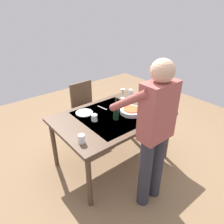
{
  "coord_description": "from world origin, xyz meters",
  "views": [
    {
      "loc": [
        1.53,
        1.89,
        2.13
      ],
      "look_at": [
        0.0,
        0.0,
        0.82
      ],
      "focal_mm": 33.71,
      "sensor_mm": 36.0,
      "label": 1
    }
  ],
  "objects_px": {
    "person_server": "(154,130)",
    "water_cup_near_right": "(131,93)",
    "serving_bowl_pasta": "(131,111)",
    "chair_near": "(85,106)",
    "water_cup_far_left": "(94,118)",
    "dining_table": "(112,120)",
    "wine_bottle": "(116,111)",
    "wine_glass_left": "(123,92)",
    "water_cup_near_left": "(81,139)",
    "dinner_plate_near": "(84,113)"
  },
  "relations": [
    {
      "from": "dining_table",
      "to": "wine_glass_left",
      "type": "bearing_deg",
      "value": -145.69
    },
    {
      "from": "dinner_plate_near",
      "to": "water_cup_near_left",
      "type": "bearing_deg",
      "value": 55.29
    },
    {
      "from": "wine_glass_left",
      "to": "chair_near",
      "type": "bearing_deg",
      "value": -58.83
    },
    {
      "from": "person_server",
      "to": "water_cup_near_right",
      "type": "bearing_deg",
      "value": -123.19
    },
    {
      "from": "wine_bottle",
      "to": "water_cup_near_left",
      "type": "relative_size",
      "value": 3.05
    },
    {
      "from": "chair_near",
      "to": "water_cup_near_left",
      "type": "bearing_deg",
      "value": 56.55
    },
    {
      "from": "serving_bowl_pasta",
      "to": "water_cup_near_left",
      "type": "bearing_deg",
      "value": 9.36
    },
    {
      "from": "person_server",
      "to": "chair_near",
      "type": "bearing_deg",
      "value": -97.02
    },
    {
      "from": "wine_glass_left",
      "to": "water_cup_near_left",
      "type": "relative_size",
      "value": 1.55
    },
    {
      "from": "dining_table",
      "to": "wine_glass_left",
      "type": "height_order",
      "value": "wine_glass_left"
    },
    {
      "from": "wine_bottle",
      "to": "water_cup_near_right",
      "type": "relative_size",
      "value": 2.79
    },
    {
      "from": "dinner_plate_near",
      "to": "serving_bowl_pasta",
      "type": "bearing_deg",
      "value": 140.83
    },
    {
      "from": "water_cup_near_left",
      "to": "water_cup_near_right",
      "type": "relative_size",
      "value": 0.91
    },
    {
      "from": "serving_bowl_pasta",
      "to": "wine_bottle",
      "type": "bearing_deg",
      "value": -2.11
    },
    {
      "from": "water_cup_near_left",
      "to": "water_cup_near_right",
      "type": "distance_m",
      "value": 1.38
    },
    {
      "from": "person_server",
      "to": "wine_glass_left",
      "type": "xyz_separation_m",
      "value": [
        -0.55,
        -1.09,
        -0.09
      ]
    },
    {
      "from": "wine_glass_left",
      "to": "water_cup_far_left",
      "type": "bearing_deg",
      "value": 21.7
    },
    {
      "from": "wine_bottle",
      "to": "serving_bowl_pasta",
      "type": "bearing_deg",
      "value": 177.89
    },
    {
      "from": "person_server",
      "to": "dinner_plate_near",
      "type": "relative_size",
      "value": 7.34
    },
    {
      "from": "dinner_plate_near",
      "to": "person_server",
      "type": "bearing_deg",
      "value": 99.62
    },
    {
      "from": "water_cup_far_left",
      "to": "serving_bowl_pasta",
      "type": "bearing_deg",
      "value": 163.54
    },
    {
      "from": "dining_table",
      "to": "serving_bowl_pasta",
      "type": "height_order",
      "value": "serving_bowl_pasta"
    },
    {
      "from": "chair_near",
      "to": "water_cup_far_left",
      "type": "bearing_deg",
      "value": 65.52
    },
    {
      "from": "wine_bottle",
      "to": "dinner_plate_near",
      "type": "distance_m",
      "value": 0.47
    },
    {
      "from": "serving_bowl_pasta",
      "to": "chair_near",
      "type": "bearing_deg",
      "value": -83.81
    },
    {
      "from": "water_cup_near_right",
      "to": "dinner_plate_near",
      "type": "height_order",
      "value": "water_cup_near_right"
    },
    {
      "from": "dinner_plate_near",
      "to": "chair_near",
      "type": "bearing_deg",
      "value": -122.29
    },
    {
      "from": "serving_bowl_pasta",
      "to": "water_cup_far_left",
      "type": "bearing_deg",
      "value": -16.46
    },
    {
      "from": "water_cup_near_left",
      "to": "water_cup_near_right",
      "type": "xyz_separation_m",
      "value": [
        -1.26,
        -0.57,
        0.0
      ]
    },
    {
      "from": "water_cup_near_left",
      "to": "water_cup_near_right",
      "type": "height_order",
      "value": "water_cup_near_right"
    },
    {
      "from": "dining_table",
      "to": "dinner_plate_near",
      "type": "relative_size",
      "value": 6.5
    },
    {
      "from": "chair_near",
      "to": "wine_bottle",
      "type": "xyz_separation_m",
      "value": [
        0.15,
        1.0,
        0.35
      ]
    },
    {
      "from": "wine_bottle",
      "to": "wine_glass_left",
      "type": "bearing_deg",
      "value": -138.99
    },
    {
      "from": "water_cup_near_right",
      "to": "dinner_plate_near",
      "type": "bearing_deg",
      "value": 1.76
    },
    {
      "from": "chair_near",
      "to": "person_server",
      "type": "distance_m",
      "value": 1.73
    },
    {
      "from": "wine_glass_left",
      "to": "serving_bowl_pasta",
      "type": "xyz_separation_m",
      "value": [
        0.23,
        0.44,
        -0.07
      ]
    },
    {
      "from": "water_cup_near_left",
      "to": "water_cup_near_right",
      "type": "bearing_deg",
      "value": -155.64
    },
    {
      "from": "serving_bowl_pasta",
      "to": "dinner_plate_near",
      "type": "height_order",
      "value": "serving_bowl_pasta"
    },
    {
      "from": "dining_table",
      "to": "wine_bottle",
      "type": "height_order",
      "value": "wine_bottle"
    },
    {
      "from": "wine_glass_left",
      "to": "water_cup_near_left",
      "type": "height_order",
      "value": "wine_glass_left"
    },
    {
      "from": "person_server",
      "to": "water_cup_near_left",
      "type": "distance_m",
      "value": 0.77
    },
    {
      "from": "dining_table",
      "to": "water_cup_far_left",
      "type": "distance_m",
      "value": 0.29
    },
    {
      "from": "wine_glass_left",
      "to": "dinner_plate_near",
      "type": "height_order",
      "value": "wine_glass_left"
    },
    {
      "from": "water_cup_far_left",
      "to": "water_cup_near_right",
      "type": "bearing_deg",
      "value": -162.58
    },
    {
      "from": "chair_near",
      "to": "water_cup_near_left",
      "type": "relative_size",
      "value": 9.37
    },
    {
      "from": "chair_near",
      "to": "dinner_plate_near",
      "type": "bearing_deg",
      "value": 57.71
    },
    {
      "from": "water_cup_near_right",
      "to": "water_cup_far_left",
      "type": "relative_size",
      "value": 1.22
    },
    {
      "from": "chair_near",
      "to": "person_server",
      "type": "relative_size",
      "value": 0.54
    },
    {
      "from": "dining_table",
      "to": "person_server",
      "type": "relative_size",
      "value": 0.88
    },
    {
      "from": "water_cup_far_left",
      "to": "chair_near",
      "type": "bearing_deg",
      "value": -114.48
    }
  ]
}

